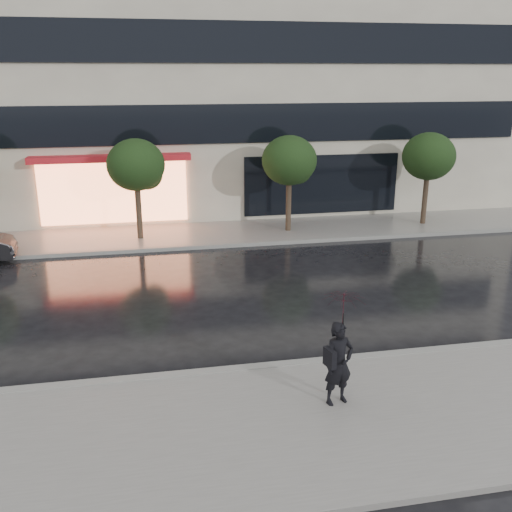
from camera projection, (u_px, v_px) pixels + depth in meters
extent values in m
plane|color=black|center=(268.00, 349.00, 13.73)|extent=(120.00, 120.00, 0.00)
cube|color=slate|center=(304.00, 425.00, 10.68)|extent=(60.00, 4.50, 0.12)
cube|color=slate|center=(215.00, 234.00, 23.28)|extent=(60.00, 3.50, 0.12)
cube|color=gray|center=(277.00, 366.00, 12.77)|extent=(60.00, 0.25, 0.14)
cube|color=gray|center=(221.00, 246.00, 21.65)|extent=(60.00, 0.25, 0.14)
cube|color=beige|center=(192.00, 15.00, 27.76)|extent=(30.00, 12.00, 18.00)
cube|color=black|center=(208.00, 124.00, 23.55)|extent=(28.00, 0.12, 1.60)
cube|color=black|center=(206.00, 42.00, 22.57)|extent=(28.00, 0.12, 1.60)
cube|color=#FF8C59|center=(114.00, 192.00, 23.64)|extent=(6.00, 0.10, 2.60)
cube|color=red|center=(111.00, 158.00, 22.89)|extent=(6.40, 0.70, 0.25)
cube|color=black|center=(322.00, 184.00, 25.29)|extent=(7.00, 0.10, 2.60)
cylinder|color=#33261C|center=(139.00, 214.00, 22.19)|extent=(0.22, 0.22, 2.20)
ellipsoid|color=black|center=(136.00, 165.00, 21.60)|extent=(2.20, 2.20, 1.98)
sphere|color=black|center=(147.00, 174.00, 21.98)|extent=(1.20, 1.20, 1.20)
cylinder|color=#33261C|center=(288.00, 207.00, 23.27)|extent=(0.22, 0.22, 2.20)
ellipsoid|color=black|center=(289.00, 160.00, 22.68)|extent=(2.20, 2.20, 1.98)
sphere|color=black|center=(297.00, 169.00, 23.07)|extent=(1.20, 1.20, 1.20)
cylinder|color=#33261C|center=(425.00, 201.00, 24.36)|extent=(0.22, 0.22, 2.20)
ellipsoid|color=black|center=(429.00, 156.00, 23.77)|extent=(2.20, 2.20, 1.98)
sphere|color=black|center=(434.00, 165.00, 24.15)|extent=(1.20, 1.20, 1.20)
imported|color=black|center=(339.00, 363.00, 11.06)|extent=(0.71, 0.55, 1.71)
imported|color=#330912|center=(344.00, 312.00, 10.75)|extent=(1.06, 1.07, 0.79)
cylinder|color=black|center=(343.00, 334.00, 10.89)|extent=(0.02, 0.02, 0.85)
cube|color=black|center=(330.00, 358.00, 10.84)|extent=(0.19, 0.34, 0.36)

